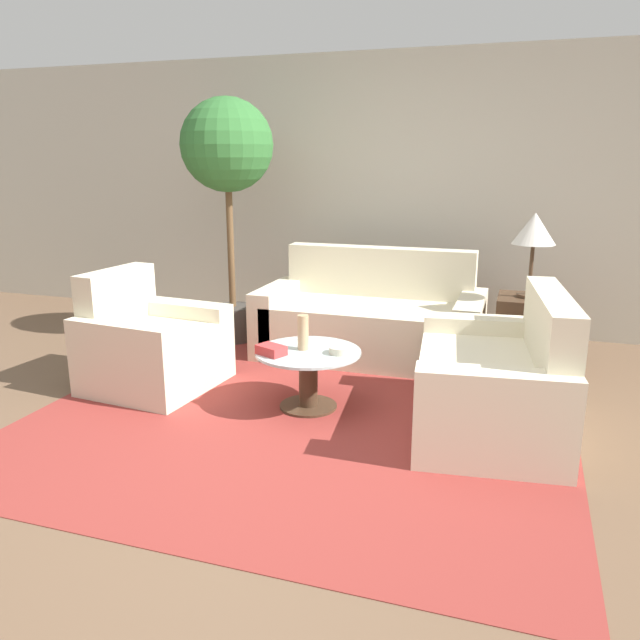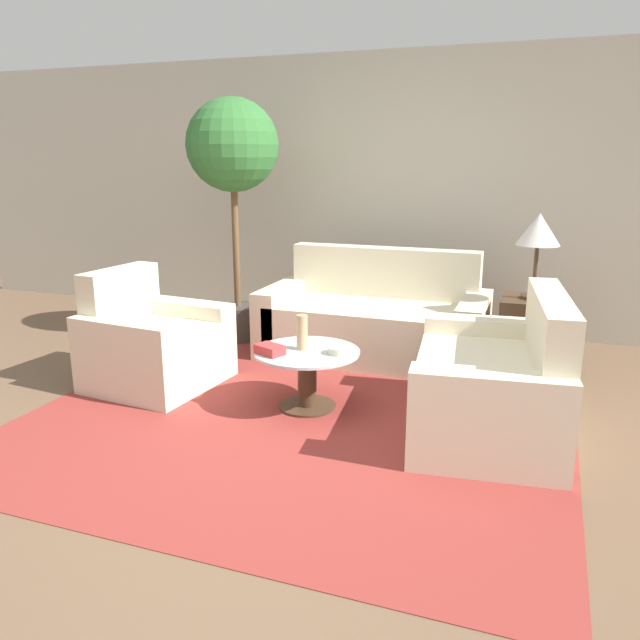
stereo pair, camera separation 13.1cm
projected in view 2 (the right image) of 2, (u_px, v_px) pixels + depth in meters
The scene contains 13 objects.
ground_plane at pixel (247, 448), 3.63m from camera, with size 14.00×14.00×0.00m, color brown.
wall_back at pixel (383, 193), 6.05m from camera, with size 10.00×0.06×2.60m.
rug at pixel (307, 407), 4.22m from camera, with size 3.40×3.42×0.01m.
sofa_main at pixel (375, 322), 5.28m from camera, with size 1.84×0.89×0.88m.
armchair at pixel (151, 346), 4.61m from camera, with size 0.90×0.94×0.85m.
loveseat at pixel (499, 387), 3.79m from camera, with size 1.00×1.44×0.87m.
coffee_table at pixel (307, 371), 4.15m from camera, with size 0.70×0.70×0.40m.
side_table at pixel (529, 336), 4.82m from camera, with size 0.45×0.45×0.60m.
table_lamp at pixel (539, 232), 4.62m from camera, with size 0.32×0.32×0.64m.
potted_plant at pixel (233, 160), 5.40m from camera, with size 0.80×0.80×2.14m.
vase at pixel (302, 332), 4.11m from camera, with size 0.07×0.07×0.23m.
bowl at pixel (339, 350), 4.05m from camera, with size 0.15×0.15×0.05m.
book_stack at pixel (270, 350), 4.03m from camera, with size 0.22×0.18×0.06m.
Camera 2 is at (1.54, -2.97, 1.64)m, focal length 35.00 mm.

